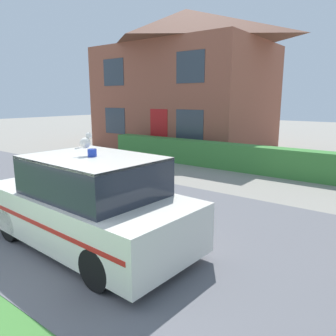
{
  "coord_description": "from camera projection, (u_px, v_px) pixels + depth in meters",
  "views": [
    {
      "loc": [
        4.02,
        -0.77,
        2.54
      ],
      "look_at": [
        -0.26,
        4.86,
        1.05
      ],
      "focal_mm": 35.0,
      "sensor_mm": 36.0,
      "label": 1
    }
  ],
  "objects": [
    {
      "name": "garden_hedge",
      "position": [
        255.0,
        159.0,
        11.47
      ],
      "size": [
        13.02,
        0.64,
        0.95
      ],
      "primitive_type": "cube",
      "color": "#3D7F38",
      "rests_on": "ground"
    },
    {
      "name": "police_car",
      "position": [
        90.0,
        204.0,
        5.64
      ],
      "size": [
        4.09,
        1.97,
        1.73
      ],
      "rotation": [
        0.0,
        0.0,
        3.1
      ],
      "color": "black",
      "rests_on": "road_strip"
    },
    {
      "name": "road_strip",
      "position": [
        152.0,
        227.0,
        6.62
      ],
      "size": [
        28.0,
        6.04,
        0.01
      ],
      "primitive_type": "cube",
      "color": "#5B5B60",
      "rests_on": "ground"
    },
    {
      "name": "house_left",
      "position": [
        185.0,
        79.0,
        17.31
      ],
      "size": [
        8.74,
        6.27,
        7.03
      ],
      "color": "#93513D",
      "rests_on": "ground"
    },
    {
      "name": "cat",
      "position": [
        86.0,
        142.0,
        5.41
      ],
      "size": [
        0.18,
        0.31,
        0.27
      ],
      "rotation": [
        0.0,
        0.0,
        1.74
      ],
      "color": "silver",
      "rests_on": "police_car"
    }
  ]
}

